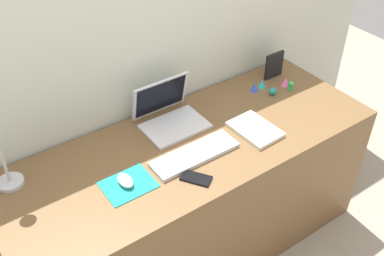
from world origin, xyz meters
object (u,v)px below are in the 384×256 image
(laptop, at_px, (168,113))
(toy_figurine_blue, at_px, (254,87))
(desk_lamp, at_px, (2,154))
(mouse, at_px, (125,181))
(notebook_pad, at_px, (255,129))
(toy_figurine_green, at_px, (291,86))
(keyboard, at_px, (195,155))
(picture_frame, at_px, (274,65))
(cell_phone, at_px, (196,178))
(toy_figurine_teal, at_px, (273,91))
(toy_figurine_pink, at_px, (286,82))
(toy_figurine_cyan, at_px, (262,84))

(laptop, xyz_separation_m, toy_figurine_blue, (0.53, -0.03, -0.03))
(desk_lamp, bearing_deg, toy_figurine_blue, -0.66)
(mouse, distance_m, notebook_pad, 0.68)
(notebook_pad, relative_size, toy_figurine_green, 4.36)
(keyboard, bearing_deg, picture_frame, 21.71)
(cell_phone, distance_m, toy_figurine_green, 0.86)
(desk_lamp, height_order, toy_figurine_blue, desk_lamp)
(cell_phone, xyz_separation_m, desk_lamp, (-0.65, 0.39, 0.18))
(picture_frame, bearing_deg, laptop, -178.73)
(keyboard, xyz_separation_m, toy_figurine_green, (0.73, 0.14, 0.02))
(laptop, xyz_separation_m, toy_figurine_teal, (0.58, -0.12, -0.03))
(laptop, bearing_deg, cell_phone, -106.38)
(mouse, relative_size, toy_figurine_pink, 1.97)
(keyboard, height_order, toy_figurine_teal, toy_figurine_teal)
(mouse, distance_m, toy_figurine_cyan, 0.99)
(toy_figurine_teal, bearing_deg, toy_figurine_blue, 122.64)
(mouse, xyz_separation_m, toy_figurine_cyan, (0.96, 0.23, 0.00))
(picture_frame, distance_m, toy_figurine_blue, 0.19)
(toy_figurine_teal, bearing_deg, desk_lamp, 175.79)
(keyboard, height_order, toy_figurine_green, toy_figurine_green)
(keyboard, distance_m, toy_figurine_pink, 0.77)
(toy_figurine_teal, bearing_deg, toy_figurine_cyan, 87.21)
(mouse, height_order, toy_figurine_teal, toy_figurine_teal)
(laptop, distance_m, notebook_pad, 0.43)
(mouse, height_order, picture_frame, picture_frame)
(keyboard, relative_size, toy_figurine_pink, 8.40)
(laptop, relative_size, desk_lamp, 0.74)
(toy_figurine_pink, bearing_deg, toy_figurine_teal, -167.98)
(toy_figurine_green, xyz_separation_m, toy_figurine_cyan, (-0.11, 0.11, -0.01))
(toy_figurine_green, bearing_deg, toy_figurine_pink, 80.40)
(toy_figurine_blue, height_order, toy_figurine_pink, toy_figurine_pink)
(toy_figurine_teal, relative_size, toy_figurine_cyan, 0.95)
(desk_lamp, distance_m, toy_figurine_cyan, 1.36)
(picture_frame, bearing_deg, mouse, -165.72)
(toy_figurine_cyan, bearing_deg, picture_frame, 19.96)
(keyboard, height_order, notebook_pad, same)
(picture_frame, bearing_deg, desk_lamp, -178.74)
(cell_phone, height_order, notebook_pad, notebook_pad)
(laptop, bearing_deg, picture_frame, 1.27)
(laptop, relative_size, toy_figurine_pink, 6.15)
(notebook_pad, bearing_deg, toy_figurine_blue, 46.95)
(cell_phone, height_order, picture_frame, picture_frame)
(toy_figurine_green, bearing_deg, toy_figurine_cyan, 133.69)
(picture_frame, bearing_deg, cell_phone, -153.12)
(toy_figurine_blue, xyz_separation_m, toy_figurine_green, (0.16, -0.11, 0.01))
(notebook_pad, relative_size, toy_figurine_teal, 5.75)
(mouse, bearing_deg, laptop, 34.70)
(toy_figurine_blue, distance_m, toy_figurine_teal, 0.10)
(desk_lamp, bearing_deg, keyboard, -20.08)
(toy_figurine_teal, relative_size, toy_figurine_pink, 0.85)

